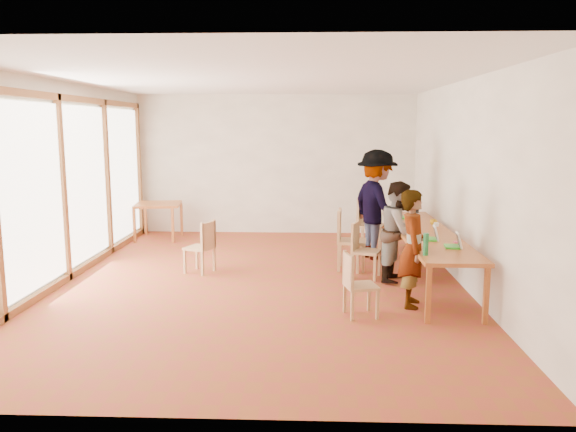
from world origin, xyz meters
The scene contains 25 objects.
ground centered at (0.00, 0.00, 0.00)m, with size 8.00×8.00×0.00m, color #9F3D26.
wall_back centered at (0.00, 4.00, 1.50)m, with size 6.00×0.10×3.00m, color white.
wall_front centered at (0.00, -4.00, 1.50)m, with size 6.00×0.10×3.00m, color white.
wall_right centered at (3.00, 0.00, 1.50)m, with size 0.10×8.00×3.00m, color white.
window_wall centered at (-2.96, 0.00, 1.50)m, with size 0.10×8.00×3.00m, color white.
ceiling centered at (0.00, 0.00, 3.02)m, with size 6.00×8.00×0.04m, color white.
communal_table centered at (2.50, 0.25, 0.70)m, with size 0.80×4.00×0.75m.
side_table centered at (-2.40, 3.20, 0.67)m, with size 0.90×0.90×0.75m.
chair_near centered at (1.30, -1.48, 0.49)m, with size 0.45×0.45×0.43m.
chair_mid centered at (1.53, 0.36, 0.53)m, with size 0.51×0.51×0.46m.
chair_far centered at (1.33, 0.84, 0.60)m, with size 0.51×0.51×0.52m.
chair_empty centered at (1.80, 2.28, 0.62)m, with size 0.59×0.59×0.54m.
chair_spare centered at (-0.94, 0.51, 0.52)m, with size 0.51×0.51×0.45m.
person_near centered at (2.08, -1.03, 0.77)m, with size 0.56×0.37×1.53m, color gray.
person_mid centered at (2.10, 0.20, 0.76)m, with size 0.74×0.58×1.52m, color gray.
person_far centered at (1.91, 1.64, 0.96)m, with size 1.25×0.72×1.93m, color gray.
laptop_near centered at (2.66, -0.88, 0.81)m, with size 0.24×0.27×0.21m.
laptop_mid centered at (2.47, -0.39, 0.81)m, with size 0.23×0.26×0.21m.
laptop_far centered at (2.48, 1.49, 0.81)m, with size 0.25×0.28×0.22m.
yellow_mug centered at (2.74, 0.82, 0.79)m, with size 0.11×0.11×0.09m, color #C08B0F.
green_bottle centered at (2.18, -1.33, 0.89)m, with size 0.07×0.07×0.28m, color #1B6732.
clear_glass centered at (2.59, 1.48, 0.80)m, with size 0.07×0.07×0.09m, color silver.
condiment_cup centered at (2.76, 0.71, 0.78)m, with size 0.08×0.08×0.06m, color white.
pink_phone centered at (2.75, -0.55, 0.76)m, with size 0.05×0.10×0.01m, color #D93E68.
black_pouch centered at (2.64, 2.06, 0.80)m, with size 0.16×0.26×0.09m, color black.
Camera 1 is at (0.75, -8.18, 2.34)m, focal length 35.00 mm.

